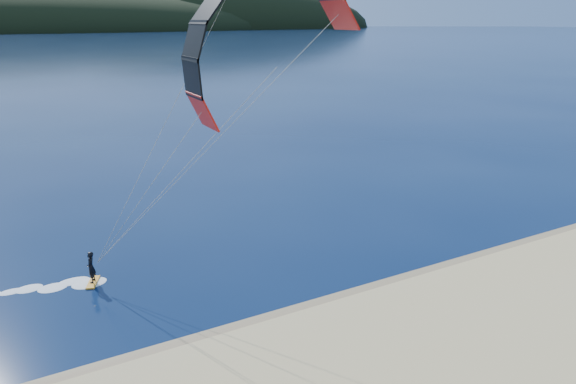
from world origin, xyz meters
The scene contains 3 objects.
wet_sand centered at (0.00, 4.50, 0.05)m, with size 220.00×2.50×0.10m.
headland centered at (0.63, 745.28, 0.00)m, with size 1200.00×310.00×140.00m.
kitesurfer_near centered at (2.38, 7.18, 12.30)m, with size 24.46×9.82×17.59m.
Camera 1 is at (-8.93, -15.58, 14.86)m, focal length 32.04 mm.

